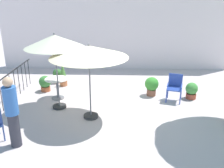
{
  "coord_description": "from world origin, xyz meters",
  "views": [
    {
      "loc": [
        0.27,
        -7.32,
        3.56
      ],
      "look_at": [
        0.0,
        0.26,
        0.79
      ],
      "focal_mm": 40.6,
      "sensor_mm": 36.0,
      "label": 1
    }
  ],
  "objects": [
    {
      "name": "villa_facade",
      "position": [
        0.0,
        4.79,
        2.12
      ],
      "size": [
        10.92,
        0.3,
        4.25
      ],
      "primitive_type": "cube",
      "color": "white",
      "rests_on": "ground"
    },
    {
      "name": "potted_plant_5",
      "position": [
        2.77,
        1.04,
        0.31
      ],
      "size": [
        0.43,
        0.43,
        0.59
      ],
      "color": "#A74833",
      "rests_on": "ground"
    },
    {
      "name": "patio_umbrella_0",
      "position": [
        -0.61,
        -0.52,
        2.0
      ],
      "size": [
        2.21,
        2.21,
        2.24
      ],
      "color": "#2D2D2D",
      "rests_on": "ground"
    },
    {
      "name": "potted_plant_4",
      "position": [
        -2.02,
        2.18,
        0.48
      ],
      "size": [
        0.32,
        0.32,
        0.93
      ],
      "color": "#C37146",
      "rests_on": "ground"
    },
    {
      "name": "terrace_railing",
      "position": [
        -3.44,
        0.0,
        0.68
      ],
      "size": [
        0.03,
        5.03,
        1.01
      ],
      "color": "black",
      "rests_on": "ground"
    },
    {
      "name": "cafe_table_0",
      "position": [
        -1.95,
        0.89,
        0.52
      ],
      "size": [
        0.81,
        0.81,
        0.74
      ],
      "color": "white",
      "rests_on": "ground"
    },
    {
      "name": "patio_chair_0",
      "position": [
        2.13,
        0.87,
        0.54
      ],
      "size": [
        0.61,
        0.61,
        0.92
      ],
      "color": "#2C47A0",
      "rests_on": "ground"
    },
    {
      "name": "potted_plant_2",
      "position": [
        -2.58,
        1.57,
        0.32
      ],
      "size": [
        0.45,
        0.45,
        0.6
      ],
      "color": "#B55934",
      "rests_on": "ground"
    },
    {
      "name": "ground_plane",
      "position": [
        0.0,
        0.0,
        0.0
      ],
      "size": [
        60.0,
        60.0,
        0.0
      ],
      "primitive_type": "plane",
      "color": "beige"
    },
    {
      "name": "potted_plant_3",
      "position": [
        1.4,
        1.28,
        0.39
      ],
      "size": [
        0.5,
        0.5,
        0.69
      ],
      "color": "brown",
      "rests_on": "ground"
    },
    {
      "name": "patio_umbrella_1",
      "position": [
        -1.71,
        0.13,
        2.15
      ],
      "size": [
        1.81,
        1.81,
        2.43
      ],
      "color": "#2D2D2D",
      "rests_on": "ground"
    },
    {
      "name": "potted_plant_0",
      "position": [
        -2.34,
        2.52,
        0.35
      ],
      "size": [
        0.36,
        0.36,
        0.6
      ],
      "color": "#B36433",
      "rests_on": "ground"
    },
    {
      "name": "standing_person",
      "position": [
        -2.26,
        -2.07,
        0.92
      ],
      "size": [
        0.38,
        0.38,
        1.77
      ],
      "color": "#33333D",
      "rests_on": "ground"
    }
  ]
}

